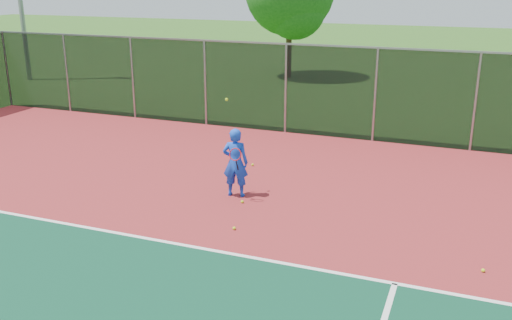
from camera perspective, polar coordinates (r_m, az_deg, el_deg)
The scene contains 7 objects.
court_apron at distance 9.98m, azimuth 1.15°, elevation -12.96°, with size 30.00×20.00×0.02m, color maroon.
fence_back at distance 18.63m, azimuth 11.84°, elevation 6.48°, with size 30.00×0.06×3.03m.
tennis_player at distance 13.69m, azimuth -2.08°, elevation -0.25°, with size 0.68×0.67×2.39m.
practice_ball_2 at distance 11.28m, azimuth 21.77°, elevation -10.22°, with size 0.07×0.07×0.07m, color #C2E71A.
practice_ball_5 at distance 12.13m, azimuth -2.19°, elevation -6.83°, with size 0.07×0.07×0.07m, color #C2E71A.
practice_ball_6 at distance 16.10m, azimuth -0.35°, elevation -0.48°, with size 0.07×0.07×0.07m, color #C2E71A.
practice_ball_7 at distance 13.50m, azimuth -1.38°, elevation -4.19°, with size 0.07×0.07×0.07m, color #C2E71A.
Camera 1 is at (2.90, -6.06, 5.12)m, focal length 40.00 mm.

